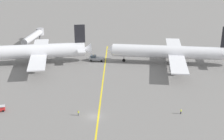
% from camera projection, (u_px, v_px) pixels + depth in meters
% --- Properties ---
extents(ground_plane, '(600.00, 600.00, 0.00)m').
position_uv_depth(ground_plane, '(94.00, 117.00, 95.18)').
color(ground_plane, slate).
extents(taxiway_stripe, '(10.07, 119.66, 0.01)m').
position_uv_depth(taxiway_stripe, '(100.00, 101.00, 104.59)').
color(taxiway_stripe, yellow).
rests_on(taxiway_stripe, ground).
extents(airliner_at_gate_left, '(47.77, 41.70, 16.11)m').
position_uv_depth(airliner_at_gate_left, '(35.00, 52.00, 135.23)').
color(airliner_at_gate_left, silver).
rests_on(airliner_at_gate_left, ground).
extents(airliner_being_pushed, '(53.57, 46.53, 16.47)m').
position_uv_depth(airliner_being_pushed, '(171.00, 52.00, 135.55)').
color(airliner_being_pushed, silver).
rests_on(airliner_being_pushed, ground).
extents(pushback_tug, '(9.56, 3.62, 2.75)m').
position_uv_depth(pushback_tug, '(96.00, 58.00, 140.13)').
color(pushback_tug, gray).
rests_on(pushback_tug, ground).
extents(gse_baggage_cart_near_cluster, '(2.98, 2.07, 1.71)m').
position_uv_depth(gse_baggage_cart_near_cluster, '(1.00, 109.00, 97.98)').
color(gse_baggage_cart_near_cluster, red).
rests_on(gse_baggage_cart_near_cluster, ground).
extents(ground_crew_marshaller_foreground, '(0.36, 0.36, 1.57)m').
position_uv_depth(ground_crew_marshaller_foreground, '(181.00, 111.00, 96.42)').
color(ground_crew_marshaller_foreground, black).
rests_on(ground_crew_marshaller_foreground, ground).
extents(ground_crew_wing_walker_right, '(0.47, 0.36, 1.63)m').
position_uv_depth(ground_crew_wing_walker_right, '(78.00, 113.00, 95.50)').
color(ground_crew_wing_walker_right, '#4C4C51').
rests_on(ground_crew_wing_walker_right, ground).
extents(jet_bridge, '(7.82, 22.45, 6.11)m').
position_uv_depth(jet_bridge, '(34.00, 36.00, 162.37)').
color(jet_bridge, '#B7B7BC').
rests_on(jet_bridge, ground).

